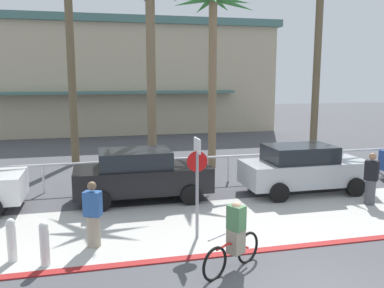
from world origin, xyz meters
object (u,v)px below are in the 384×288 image
Objects in this scene: stop_sign_bike_lane at (197,173)px; palm_tree_4 at (320,22)px; bollard_0 at (12,240)px; car_black_1 at (141,174)px; palm_tree_3 at (213,38)px; palm_tree_1 at (69,16)px; bollard_3 at (45,243)px; cyclist_red_0 at (235,238)px; palm_tree_2 at (151,30)px; pedestrian_0 at (93,217)px; car_silver_2 at (304,168)px; pedestrian_1 at (371,181)px.

palm_tree_4 reaches higher than stop_sign_bike_lane.
car_black_1 is (3.29, 3.91, 0.35)m from bollard_0.
palm_tree_1 is at bearing 159.16° from palm_tree_3.
stop_sign_bike_lane is at bearing 4.76° from bollard_0.
bollard_3 is 4.06m from cyclist_red_0.
palm_tree_1 reaches higher than palm_tree_4.
palm_tree_4 is 14.71m from cyclist_red_0.
stop_sign_bike_lane is 0.34× the size of palm_tree_2.
pedestrian_0 is (-2.88, 1.90, 0.04)m from cyclist_red_0.
car_black_1 is (-0.85, -3.18, -4.96)m from palm_tree_2.
bollard_3 is 9.79m from palm_tree_2.
cyclist_red_0 is at bearing -130.92° from car_silver_2.
car_black_1 is at bearing 66.13° from pedestrian_0.
palm_tree_2 is 7.79m from car_silver_2.
stop_sign_bike_lane is 3.78m from car_black_1.
stop_sign_bike_lane is at bearing -146.00° from car_silver_2.
palm_tree_4 reaches higher than car_silver_2.
pedestrian_0 is at bearing -140.91° from palm_tree_4.
bollard_0 is at bearing -158.64° from car_silver_2.
bollard_3 is 12.51m from palm_tree_1.
palm_tree_4 is 9.01m from car_silver_2.
palm_tree_2 is 4.73× the size of pedestrian_0.
bollard_3 is 0.23× the size of car_black_1.
cyclist_red_0 is (0.49, -8.56, -5.14)m from palm_tree_2.
bollard_0 is 4.86m from cyclist_red_0.
bollard_3 is at bearing -141.67° from pedestrian_0.
cyclist_red_0 is 6.50m from pedestrian_1.
palm_tree_1 is (0.23, 10.86, 6.20)m from bollard_3.
palm_tree_1 is at bearing 138.85° from car_silver_2.
palm_tree_1 is 12.11m from car_silver_2.
pedestrian_1 reaches higher than bollard_0.
car_black_1 reaches higher than bollard_3.
car_silver_2 reaches higher than cyclist_red_0.
palm_tree_4 reaches higher than palm_tree_3.
bollard_0 is 10.45m from pedestrian_1.
car_black_1 is 7.35m from pedestrian_1.
palm_tree_3 is at bearing 76.29° from cyclist_red_0.
stop_sign_bike_lane is at bearing -1.47° from pedestrian_0.
palm_tree_4 reaches higher than cyclist_red_0.
pedestrian_1 is at bearing 8.53° from pedestrian_0.
car_silver_2 is 2.25m from pedestrian_1.
bollard_0 is at bearing -95.22° from palm_tree_1.
stop_sign_bike_lane is at bearing -88.74° from palm_tree_2.
pedestrian_0 is at bearing 13.58° from bollard_0.
pedestrian_1 is (6.17, -5.38, -5.06)m from palm_tree_2.
pedestrian_0 is at bearing -109.72° from palm_tree_2.
palm_tree_1 reaches higher than cyclist_red_0.
palm_tree_2 is at bearing -159.06° from palm_tree_3.
bollard_0 is at bearing -170.60° from pedestrian_1.
stop_sign_bike_lane is 1.63× the size of cyclist_red_0.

